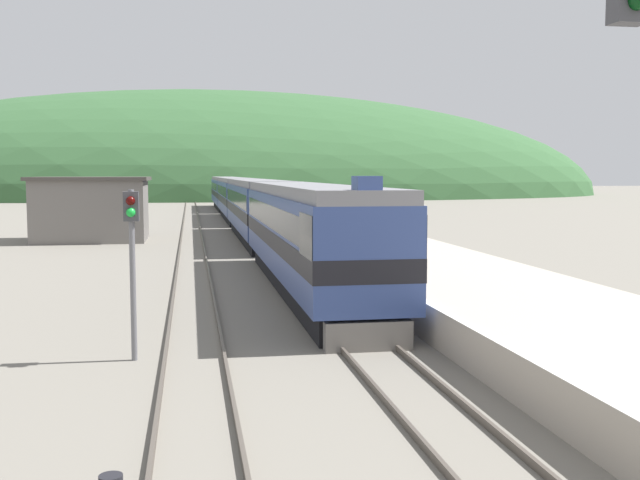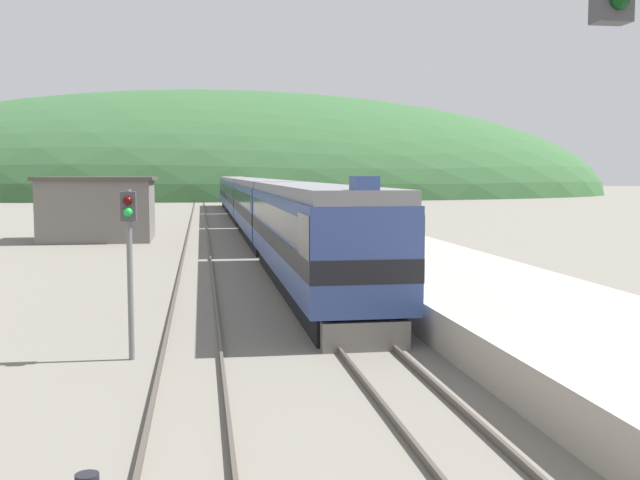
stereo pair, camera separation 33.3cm
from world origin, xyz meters
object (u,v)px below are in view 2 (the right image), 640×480
(express_train_lead_car, at_px, (310,233))
(carriage_fourth, at_px, (234,192))
(carriage_second, at_px, (263,207))
(carriage_third, at_px, (244,197))
(signal_post_siding, at_px, (129,239))

(express_train_lead_car, xyz_separation_m, carriage_fourth, (0.00, 68.24, -0.01))
(carriage_second, height_order, carriage_fourth, same)
(express_train_lead_car, height_order, carriage_fourth, express_train_lead_car)
(carriage_third, height_order, carriage_fourth, same)
(express_train_lead_car, bearing_deg, carriage_third, 90.00)
(express_train_lead_car, xyz_separation_m, carriage_second, (0.00, 22.50, -0.01))
(carriage_second, xyz_separation_m, carriage_fourth, (0.00, 45.75, 0.00))
(carriage_second, xyz_separation_m, signal_post_siding, (-5.86, -32.45, 0.73))
(carriage_second, xyz_separation_m, carriage_third, (0.00, 22.87, 0.00))
(carriage_fourth, distance_m, signal_post_siding, 78.42)
(express_train_lead_car, distance_m, carriage_third, 45.37)
(express_train_lead_car, distance_m, signal_post_siding, 11.58)
(carriage_fourth, xyz_separation_m, signal_post_siding, (-5.86, -78.20, 0.73))
(carriage_third, xyz_separation_m, carriage_fourth, (0.00, 22.87, 0.00))
(carriage_fourth, bearing_deg, carriage_third, -90.00)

